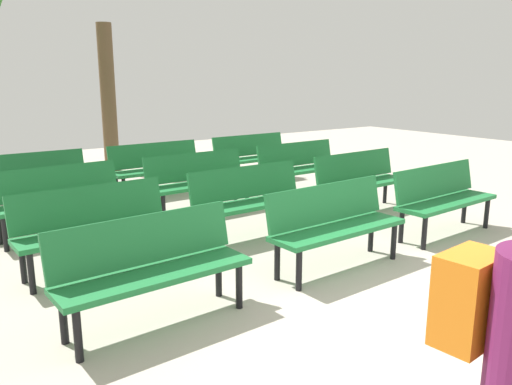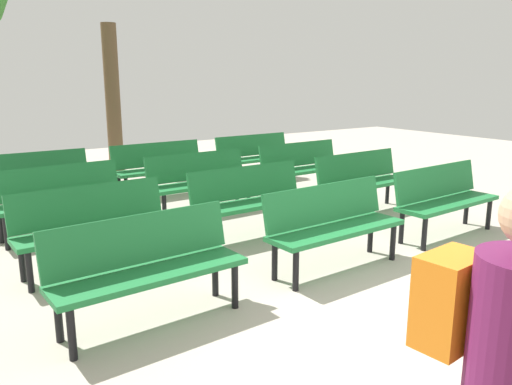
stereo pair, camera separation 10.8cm
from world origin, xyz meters
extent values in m
plane|color=#B2A899|center=(0.00, 0.00, 0.00)|extent=(24.00, 24.00, 0.00)
cube|color=#1E7238|center=(-2.05, 1.46, 0.43)|extent=(1.62, 0.51, 0.05)
cube|color=#1E7238|center=(-2.06, 1.66, 0.68)|extent=(1.60, 0.19, 0.40)
cylinder|color=black|center=(-2.74, 1.27, 0.20)|extent=(0.06, 0.06, 0.40)
cylinder|color=black|center=(-1.34, 1.33, 0.20)|extent=(0.06, 0.06, 0.40)
cylinder|color=black|center=(-2.75, 1.59, 0.20)|extent=(0.06, 0.06, 0.40)
cylinder|color=black|center=(-1.36, 1.65, 0.20)|extent=(0.06, 0.06, 0.40)
cube|color=#1E7238|center=(0.02, 1.51, 0.43)|extent=(1.61, 0.50, 0.05)
cube|color=#1E7238|center=(0.01, 1.71, 0.68)|extent=(1.60, 0.18, 0.40)
cylinder|color=black|center=(-0.68, 1.32, 0.20)|extent=(0.06, 0.06, 0.40)
cylinder|color=black|center=(0.72, 1.37, 0.20)|extent=(0.06, 0.06, 0.40)
cylinder|color=black|center=(-0.69, 1.64, 0.20)|extent=(0.06, 0.06, 0.40)
cylinder|color=black|center=(0.71, 1.69, 0.20)|extent=(0.06, 0.06, 0.40)
cube|color=#1E7238|center=(1.96, 1.57, 0.43)|extent=(1.62, 0.51, 0.05)
cube|color=#1E7238|center=(1.95, 1.77, 0.68)|extent=(1.60, 0.20, 0.40)
cylinder|color=black|center=(1.26, 1.37, 0.20)|extent=(0.06, 0.06, 0.40)
cylinder|color=black|center=(2.66, 1.44, 0.20)|extent=(0.06, 0.06, 0.40)
cylinder|color=black|center=(1.25, 1.69, 0.20)|extent=(0.06, 0.06, 0.40)
cylinder|color=black|center=(2.65, 1.76, 0.20)|extent=(0.06, 0.06, 0.40)
cube|color=#1E7238|center=(-2.05, 2.87, 0.43)|extent=(1.61, 0.49, 0.05)
cube|color=#1E7238|center=(-2.06, 3.07, 0.68)|extent=(1.60, 0.17, 0.40)
cylinder|color=black|center=(-2.75, 2.68, 0.20)|extent=(0.06, 0.06, 0.40)
cylinder|color=black|center=(-1.35, 2.73, 0.20)|extent=(0.06, 0.06, 0.40)
cylinder|color=black|center=(-2.76, 3.00, 0.20)|extent=(0.06, 0.06, 0.40)
cylinder|color=black|center=(-1.36, 3.05, 0.20)|extent=(0.06, 0.06, 0.40)
cube|color=#1E7238|center=(-0.08, 2.90, 0.43)|extent=(1.60, 0.46, 0.05)
cube|color=#1E7238|center=(-0.08, 3.10, 0.68)|extent=(1.60, 0.14, 0.40)
cylinder|color=black|center=(-0.78, 2.73, 0.20)|extent=(0.06, 0.06, 0.40)
cylinder|color=black|center=(0.62, 2.75, 0.20)|extent=(0.06, 0.06, 0.40)
cylinder|color=black|center=(-0.78, 3.05, 0.20)|extent=(0.06, 0.06, 0.40)
cylinder|color=black|center=(0.62, 3.07, 0.20)|extent=(0.06, 0.06, 0.40)
cube|color=#1E7238|center=(1.94, 2.96, 0.43)|extent=(1.61, 0.50, 0.05)
cube|color=#1E7238|center=(1.93, 3.16, 0.68)|extent=(1.60, 0.18, 0.40)
cylinder|color=black|center=(1.25, 2.77, 0.20)|extent=(0.06, 0.06, 0.40)
cylinder|color=black|center=(2.64, 2.82, 0.20)|extent=(0.06, 0.06, 0.40)
cylinder|color=black|center=(1.23, 3.09, 0.20)|extent=(0.06, 0.06, 0.40)
cylinder|color=black|center=(2.63, 3.14, 0.20)|extent=(0.06, 0.06, 0.40)
cube|color=#1E7238|center=(-2.04, 4.30, 0.43)|extent=(1.62, 0.51, 0.05)
cube|color=#1E7238|center=(-2.05, 4.50, 0.68)|extent=(1.60, 0.19, 0.40)
cylinder|color=black|center=(-2.73, 4.11, 0.20)|extent=(0.06, 0.06, 0.40)
cylinder|color=black|center=(-1.33, 4.17, 0.20)|extent=(0.06, 0.06, 0.40)
cylinder|color=black|center=(-1.35, 4.49, 0.20)|extent=(0.06, 0.06, 0.40)
cube|color=#1E7238|center=(-0.05, 4.28, 0.43)|extent=(1.61, 0.47, 0.05)
cube|color=#1E7238|center=(-0.06, 4.48, 0.68)|extent=(1.60, 0.15, 0.40)
cylinder|color=black|center=(-0.75, 4.11, 0.20)|extent=(0.06, 0.06, 0.40)
cylinder|color=black|center=(0.65, 4.14, 0.20)|extent=(0.06, 0.06, 0.40)
cylinder|color=black|center=(-0.76, 4.43, 0.20)|extent=(0.06, 0.06, 0.40)
cylinder|color=black|center=(0.64, 4.46, 0.20)|extent=(0.06, 0.06, 0.40)
cube|color=#1E7238|center=(1.95, 4.35, 0.43)|extent=(1.61, 0.47, 0.05)
cube|color=#1E7238|center=(1.94, 4.55, 0.68)|extent=(1.60, 0.15, 0.40)
cylinder|color=black|center=(1.25, 4.18, 0.20)|extent=(0.06, 0.06, 0.40)
cylinder|color=black|center=(2.65, 4.21, 0.20)|extent=(0.06, 0.06, 0.40)
cylinder|color=black|center=(1.24, 4.50, 0.20)|extent=(0.06, 0.06, 0.40)
cylinder|color=black|center=(2.64, 4.53, 0.20)|extent=(0.06, 0.06, 0.40)
cube|color=#1E7238|center=(-2.06, 5.71, 0.43)|extent=(1.60, 0.44, 0.05)
cube|color=#1E7238|center=(-2.06, 5.91, 0.68)|extent=(1.60, 0.13, 0.40)
cylinder|color=black|center=(-1.36, 5.55, 0.20)|extent=(0.06, 0.06, 0.40)
cylinder|color=black|center=(-1.36, 5.87, 0.20)|extent=(0.06, 0.06, 0.40)
cube|color=#1E7238|center=(-0.07, 5.70, 0.43)|extent=(1.60, 0.46, 0.05)
cube|color=#1E7238|center=(-0.07, 5.90, 0.68)|extent=(1.60, 0.14, 0.40)
cylinder|color=black|center=(-0.77, 5.53, 0.20)|extent=(0.06, 0.06, 0.40)
cylinder|color=black|center=(0.63, 5.55, 0.20)|extent=(0.06, 0.06, 0.40)
cylinder|color=black|center=(-0.77, 5.85, 0.20)|extent=(0.06, 0.06, 0.40)
cylinder|color=black|center=(0.63, 5.87, 0.20)|extent=(0.06, 0.06, 0.40)
cube|color=#1E7238|center=(1.94, 5.77, 0.43)|extent=(1.61, 0.47, 0.05)
cube|color=#1E7238|center=(1.93, 5.97, 0.68)|extent=(1.60, 0.15, 0.40)
cylinder|color=black|center=(1.24, 5.59, 0.20)|extent=(0.06, 0.06, 0.40)
cylinder|color=black|center=(2.64, 5.62, 0.20)|extent=(0.06, 0.06, 0.40)
cylinder|color=black|center=(1.24, 5.91, 0.20)|extent=(0.06, 0.06, 0.40)
cylinder|color=black|center=(2.64, 5.94, 0.20)|extent=(0.06, 0.06, 0.40)
cylinder|color=brown|center=(0.08, 8.42, 1.52)|extent=(0.31, 0.31, 3.03)
cube|color=orange|center=(-1.89, -1.11, 1.15)|extent=(0.30, 0.20, 0.36)
camera|label=1|loc=(-3.59, -2.11, 1.98)|focal=35.66mm
camera|label=2|loc=(-3.50, -2.17, 1.98)|focal=35.66mm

